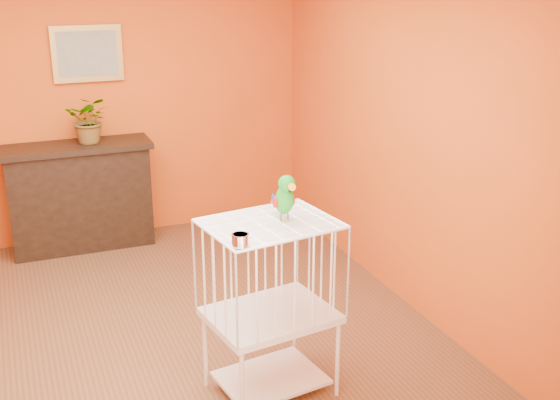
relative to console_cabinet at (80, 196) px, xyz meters
name	(u,v)px	position (x,y,z in m)	size (l,w,h in m)	color
ground	(151,346)	(0.20, -2.02, -0.49)	(4.50, 4.50, 0.00)	brown
room_shell	(136,122)	(0.20, -2.02, 1.09)	(4.50, 4.50, 4.50)	#D74C14
console_cabinet	(80,196)	(0.00, 0.00, 0.00)	(1.32, 0.48, 0.98)	black
potted_plant	(90,124)	(0.15, 0.01, 0.66)	(0.38, 0.42, 0.33)	#26722D
framed_picture	(87,54)	(0.20, 0.20, 1.26)	(0.62, 0.04, 0.50)	#AA843C
birdcage	(270,307)	(0.78, -2.83, 0.09)	(0.80, 0.66, 1.12)	white
feed_cup	(240,240)	(0.51, -3.10, 0.66)	(0.09, 0.09, 0.07)	silver
parrot	(285,197)	(0.87, -2.81, 0.76)	(0.14, 0.25, 0.28)	#59544C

